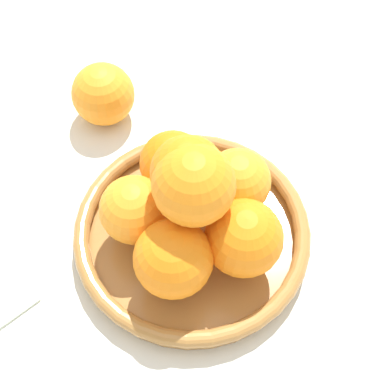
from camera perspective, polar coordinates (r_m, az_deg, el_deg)
The scene contains 4 objects.
ground_plane at distance 0.64m, azimuth -0.00°, elevation -5.01°, with size 4.00×4.00×0.00m, color silver.
fruit_bowl at distance 0.62m, azimuth -0.00°, elevation -4.34°, with size 0.27×0.27×0.03m.
orange_pile at distance 0.56m, azimuth 0.15°, elevation -1.26°, with size 0.20×0.20×0.15m.
stray_orange at distance 0.72m, azimuth -9.45°, elevation 10.24°, with size 0.08×0.08×0.08m, color orange.
Camera 1 is at (-0.21, 0.20, 0.57)m, focal length 50.00 mm.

